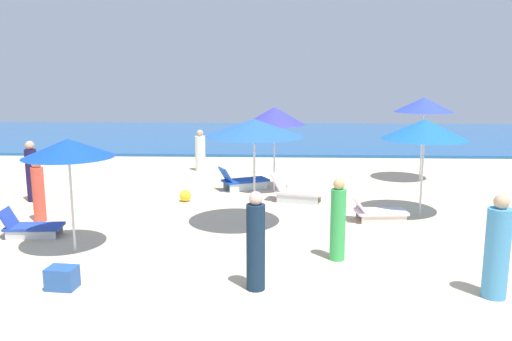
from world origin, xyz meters
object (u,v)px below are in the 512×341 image
(umbrella_6, at_px, (68,148))
(beachgoer_1, at_px, (497,250))
(lounge_chair_4_1, at_px, (295,192))
(lounge_chair_6_0, at_px, (30,226))
(umbrella_2, at_px, (254,128))
(beachgoer_3, at_px, (256,244))
(lounge_chair_7_0, at_px, (377,211))
(beachgoer_0, at_px, (32,173))
(beachgoer_7, at_px, (200,152))
(beach_ball_2, at_px, (185,196))
(beachgoer_6, at_px, (338,221))
(umbrella_1, at_px, (424,105))
(cooler_box_1, at_px, (62,278))
(lounge_chair_4_0, at_px, (242,181))
(beachgoer_4, at_px, (38,191))
(umbrella_4, at_px, (275,116))
(umbrella_7, at_px, (425,129))

(umbrella_6, height_order, beachgoer_1, umbrella_6)
(lounge_chair_4_1, distance_m, beachgoer_1, 6.96)
(umbrella_6, height_order, lounge_chair_6_0, umbrella_6)
(umbrella_2, xyz_separation_m, beachgoer_3, (0.18, -3.51, -1.55))
(lounge_chair_7_0, bearing_deg, umbrella_2, 98.11)
(lounge_chair_7_0, relative_size, beachgoer_0, 0.81)
(beachgoer_7, relative_size, beach_ball_2, 4.62)
(beachgoer_0, xyz_separation_m, beachgoer_6, (8.04, -4.36, -0.04))
(umbrella_1, distance_m, cooler_box_1, 12.62)
(umbrella_1, xyz_separation_m, umbrella_2, (-5.27, -5.53, -0.17))
(lounge_chair_4_0, distance_m, beach_ball_2, 2.19)
(umbrella_1, distance_m, beachgoer_6, 8.53)
(umbrella_1, distance_m, umbrella_2, 7.64)
(beachgoer_0, distance_m, beachgoer_4, 2.23)
(beachgoer_4, bearing_deg, beachgoer_3, 115.57)
(lounge_chair_4_1, height_order, beachgoer_0, beachgoer_0)
(lounge_chair_4_1, height_order, beachgoer_1, beachgoer_1)
(lounge_chair_6_0, distance_m, beachgoer_6, 6.79)
(lounge_chair_7_0, bearing_deg, cooler_box_1, 119.94)
(umbrella_4, xyz_separation_m, beachgoer_3, (-0.26, -7.33, -1.49))
(lounge_chair_6_0, xyz_separation_m, lounge_chair_7_0, (7.93, 1.57, 0.01))
(umbrella_6, bearing_deg, beachgoer_3, -24.79)
(umbrella_6, xyz_separation_m, beachgoer_6, (5.30, -0.25, -1.36))
(lounge_chair_4_0, relative_size, beach_ball_2, 4.97)
(beachgoer_3, bearing_deg, beachgoer_0, -115.31)
(lounge_chair_4_1, bearing_deg, beachgoer_7, 51.51)
(umbrella_2, distance_m, beachgoer_6, 3.08)
(umbrella_6, height_order, umbrella_7, umbrella_7)
(umbrella_1, relative_size, umbrella_7, 1.13)
(lounge_chair_7_0, distance_m, beachgoer_7, 8.24)
(beachgoer_1, distance_m, beach_ball_2, 8.70)
(umbrella_2, bearing_deg, umbrella_4, 83.48)
(beach_ball_2, bearing_deg, beachgoer_1, -45.03)
(beachgoer_0, height_order, cooler_box_1, beachgoer_0)
(beachgoer_7, bearing_deg, beachgoer_0, 157.75)
(lounge_chair_7_0, xyz_separation_m, beachgoer_3, (-2.80, -4.24, 0.57))
(lounge_chair_4_0, distance_m, beachgoer_1, 9.02)
(beachgoer_0, relative_size, beachgoer_1, 0.99)
(beachgoer_3, bearing_deg, lounge_chair_4_1, -171.40)
(beachgoer_0, bearing_deg, lounge_chair_4_1, -41.28)
(lounge_chair_6_0, distance_m, beachgoer_7, 8.36)
(lounge_chair_4_0, height_order, beachgoer_4, beachgoer_4)
(lounge_chair_7_0, relative_size, beach_ball_2, 4.26)
(lounge_chair_4_1, relative_size, umbrella_7, 0.62)
(umbrella_4, height_order, lounge_chair_6_0, umbrella_4)
(lounge_chair_6_0, bearing_deg, lounge_chair_4_1, -64.79)
(umbrella_6, height_order, beachgoer_7, umbrella_6)
(beach_ball_2, bearing_deg, beachgoer_3, -69.55)
(umbrella_4, xyz_separation_m, beachgoer_6, (1.27, -5.84, -1.53))
(beachgoer_4, relative_size, beach_ball_2, 4.81)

